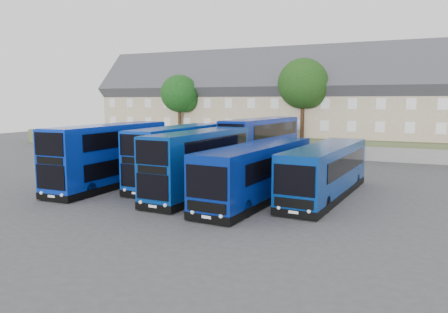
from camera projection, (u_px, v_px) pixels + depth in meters
ground at (175, 198)px, 28.70m from camera, size 120.00×120.00×0.00m
retaining_wall at (281, 149)px, 50.31m from camera, size 70.00×0.40×1.50m
earth_bank at (303, 140)px, 59.32m from camera, size 80.00×20.00×2.00m
terrace_row at (273, 99)px, 56.21m from camera, size 48.00×10.40×11.20m
dd_front_left at (109, 157)px, 32.26m from camera, size 2.69×11.51×4.57m
dd_front_mid at (177, 157)px, 33.00m from camera, size 2.73×11.04×4.37m
dd_front_right at (199, 164)px, 29.30m from camera, size 2.92×10.92×4.30m
dd_rear_left at (223, 144)px, 44.17m from camera, size 2.84×10.35×4.07m
dd_rear_right at (261, 145)px, 40.11m from camera, size 3.77×11.97×4.68m
coach_east_a at (258, 173)px, 27.96m from camera, size 3.68×13.21×3.57m
coach_east_b at (326, 172)px, 28.72m from camera, size 3.55×12.73×3.44m
tree_west at (181, 95)px, 56.13m from camera, size 4.80×4.80×7.65m
tree_mid at (304, 85)px, 49.95m from camera, size 5.76×5.76×9.18m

